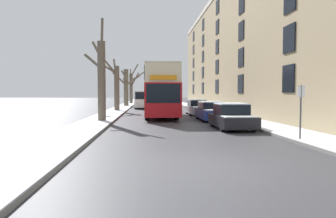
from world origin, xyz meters
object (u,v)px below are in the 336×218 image
Objects in this scene: bare_tree_left_2 at (126,87)px; parked_car_0 at (232,117)px; street_sign_post at (301,110)px; bare_tree_left_3 at (132,86)px; pedestrian_left_sidewalk at (103,106)px; parked_car_2 at (197,108)px; oncoming_van at (143,99)px; bare_tree_left_1 at (116,85)px; double_decker_bus at (160,89)px; parked_car_1 at (211,111)px; bare_tree_left_0 at (101,77)px.

parked_car_0 is at bearing -75.41° from bare_tree_left_2.
bare_tree_left_2 reaches higher than street_sign_post.
bare_tree_left_3 reaches higher than street_sign_post.
pedestrian_left_sidewalk is (-8.45, 9.25, 0.33)m from parked_car_0.
oncoming_van is at bearing 112.13° from parked_car_2.
bare_tree_left_2 is 0.71× the size of bare_tree_left_3.
bare_tree_left_1 is 1.56× the size of parked_car_0.
bare_tree_left_2 is at bearing 89.07° from bare_tree_left_1.
oncoming_van is (2.40, -19.19, -2.30)m from bare_tree_left_3.
bare_tree_left_1 is at bearing -49.73° from pedestrian_left_sidewalk.
bare_tree_left_2 is 21.74m from double_decker_bus.
oncoming_van is (2.85, 7.19, -1.70)m from bare_tree_left_1.
oncoming_van is (-1.70, 15.38, -1.11)m from double_decker_bus.
bare_tree_left_2 is at bearing 101.51° from double_decker_bus.
pedestrian_left_sidewalk is at bearing 132.41° from parked_car_0.
parked_car_1 is 9.23m from pedestrian_left_sidewalk.
street_sign_post is (9.24, -9.28, -1.79)m from bare_tree_left_0.
parked_car_1 is 1.99× the size of street_sign_post.
pedestrian_left_sidewalk is at bearing 97.00° from bare_tree_left_0.
double_decker_bus is at bearing -137.50° from pedestrian_left_sidewalk.
double_decker_bus is at bearing 134.08° from parked_car_1.
pedestrian_left_sidewalk is at bearing 156.29° from parked_car_1.
bare_tree_left_0 is at bearing 134.86° from street_sign_post.
parked_car_1 is 6.04m from parked_car_2.
street_sign_post is at bearing -70.59° from double_decker_bus.
parked_car_2 reaches higher than parked_car_1.
pedestrian_left_sidewalk is at bearing -91.99° from bare_tree_left_1.
double_decker_bus is at bearing -78.49° from bare_tree_left_2.
bare_tree_left_0 reaches higher than parked_car_0.
street_sign_post is (1.39, -4.92, 0.67)m from parked_car_0.
bare_tree_left_2 is at bearing -49.08° from pedestrian_left_sidewalk.
parked_car_1 is 0.80× the size of oncoming_van.
bare_tree_left_1 reaches higher than parked_car_0.
bare_tree_left_0 reaches higher than street_sign_post.
bare_tree_left_0 is at bearing -130.80° from double_decker_bus.
bare_tree_left_1 is (-0.31, 13.09, -0.15)m from bare_tree_left_0.
bare_tree_left_3 reaches higher than parked_car_2.
bare_tree_left_2 is 3.23× the size of pedestrian_left_sidewalk.
bare_tree_left_3 reaches higher than parked_car_0.
street_sign_post is (1.39, -16.50, 0.66)m from parked_car_2.
pedestrian_left_sidewalk reaches higher than parked_car_1.
bare_tree_left_0 is 3.23× the size of street_sign_post.
bare_tree_left_1 is at bearing 119.06° from double_decker_bus.
bare_tree_left_0 is at bearing -89.78° from bare_tree_left_2.
bare_tree_left_2 is 21.42m from pedestrian_left_sidewalk.
double_decker_bus is 5.98× the size of pedestrian_left_sidewalk.
bare_tree_left_2 is 2.52× the size of street_sign_post.
bare_tree_left_2 is 31.67m from parked_car_0.
bare_tree_left_1 is at bearing -90.93° from bare_tree_left_2.
pedestrian_left_sidewalk is at bearing -91.22° from bare_tree_left_3.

